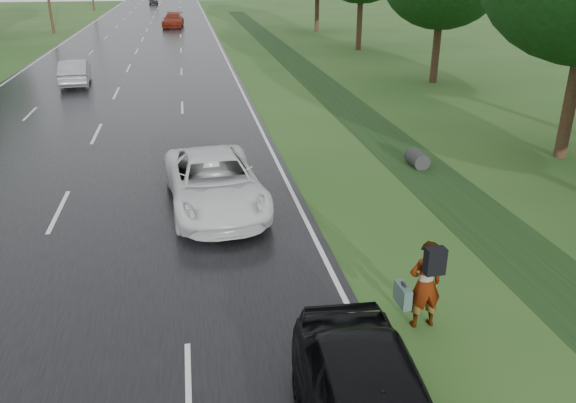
{
  "coord_description": "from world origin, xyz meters",
  "views": [
    {
      "loc": [
        3.83,
        -7.4,
        6.47
      ],
      "look_at": [
        5.98,
        4.61,
        1.3
      ],
      "focal_mm": 35.0,
      "sensor_mm": 36.0,
      "label": 1
    }
  ],
  "objects": [
    {
      "name": "silver_sedan",
      "position": [
        -2.5,
        26.85,
        0.75
      ],
      "size": [
        1.87,
        4.42,
        1.42
      ],
      "primitive_type": "imported",
      "rotation": [
        0.0,
        0.0,
        3.23
      ],
      "color": "gray",
      "rests_on": "road"
    },
    {
      "name": "road",
      "position": [
        0.0,
        45.0,
        0.02
      ],
      "size": [
        14.0,
        180.0,
        0.04
      ],
      "primitive_type": "cube",
      "color": "black",
      "rests_on": "ground"
    },
    {
      "name": "white_pickup",
      "position": [
        4.39,
        7.54,
        0.8
      ],
      "size": [
        2.96,
        5.63,
        1.51
      ],
      "primitive_type": "imported",
      "rotation": [
        0.0,
        0.0,
        0.09
      ],
      "color": "silver",
      "rests_on": "road"
    },
    {
      "name": "center_line",
      "position": [
        0.0,
        45.0,
        0.04
      ],
      "size": [
        0.12,
        180.0,
        0.01
      ],
      "primitive_type": "cube",
      "color": "silver",
      "rests_on": "road"
    },
    {
      "name": "pedestrian",
      "position": [
        7.96,
        1.11,
        0.94
      ],
      "size": [
        0.83,
        0.72,
        1.82
      ],
      "rotation": [
        0.0,
        0.0,
        3.18
      ],
      "color": "#A5998C",
      "rests_on": "ground"
    },
    {
      "name": "far_car_dark",
      "position": [
        -1.0,
        97.41,
        0.71
      ],
      "size": [
        1.77,
        4.17,
        1.34
      ],
      "primitive_type": "imported",
      "rotation": [
        0.0,
        0.0,
        3.23
      ],
      "color": "black",
      "rests_on": "road"
    },
    {
      "name": "edge_stripe_west",
      "position": [
        -6.75,
        45.0,
        0.04
      ],
      "size": [
        0.12,
        180.0,
        0.01
      ],
      "primitive_type": "cube",
      "color": "silver",
      "rests_on": "road"
    },
    {
      "name": "drainage_ditch",
      "position": [
        11.5,
        18.71,
        0.04
      ],
      "size": [
        2.2,
        120.0,
        0.56
      ],
      "color": "black",
      "rests_on": "ground"
    },
    {
      "name": "edge_stripe_east",
      "position": [
        6.75,
        45.0,
        0.04
      ],
      "size": [
        0.12,
        180.0,
        0.01
      ],
      "primitive_type": "cube",
      "color": "silver",
      "rests_on": "road"
    },
    {
      "name": "far_car_red",
      "position": [
        2.74,
        58.42,
        0.78
      ],
      "size": [
        2.53,
        5.27,
        1.48
      ],
      "primitive_type": "imported",
      "rotation": [
        0.0,
        0.0,
        -0.09
      ],
      "color": "maroon",
      "rests_on": "road"
    }
  ]
}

